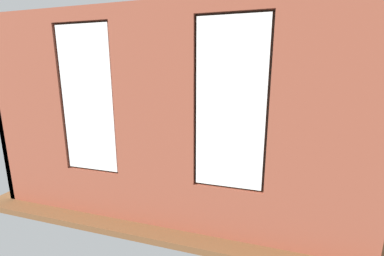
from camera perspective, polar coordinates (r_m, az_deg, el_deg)
name	(u,v)px	position (r m, az deg, el deg)	size (l,w,h in m)	color
ground_plane	(201,167)	(6.40, 1.93, -8.77)	(6.40, 5.83, 0.10)	brown
brick_wall_with_windows	(155,126)	(3.65, -8.27, 0.39)	(5.80, 0.30, 3.16)	brown
white_wall_right	(92,99)	(7.11, -21.34, 6.08)	(0.10, 4.83, 3.16)	silver
couch_by_window	(183,187)	(4.55, -1.99, -12.91)	(1.84, 0.87, 0.80)	black
couch_left	(302,176)	(5.38, 23.19, -9.80)	(0.99, 1.90, 0.80)	black
coffee_table	(187,150)	(6.30, -1.11, -4.97)	(1.58, 0.76, 0.43)	tan
cup_ceramic	(190,148)	(6.13, -0.39, -4.51)	(0.08, 0.08, 0.10)	#33567F
candle_jar	(187,146)	(6.27, -1.12, -4.09)	(0.08, 0.08, 0.11)	#B7333D
table_plant_small	(167,143)	(6.30, -5.56, -3.23)	(0.16, 0.16, 0.26)	brown
remote_silver	(206,148)	(6.29, 3.05, -4.44)	(0.05, 0.17, 0.02)	#B2B2B7
media_console	(107,150)	(7.22, -18.43, -4.57)	(1.01, 0.42, 0.46)	black
tv_flatscreen	(105,128)	(7.08, -18.74, -0.10)	(0.97, 0.20, 0.70)	black
papasan_chair	(190,132)	(7.83, -0.34, -1.00)	(1.06, 1.06, 0.68)	olive
potted_plant_mid_room_small	(225,144)	(6.70, 7.40, -3.60)	(0.40, 0.40, 0.67)	brown
potted_plant_between_couches	(266,179)	(4.27, 16.19, -10.78)	(0.78, 0.72, 1.35)	beige
potted_plant_foreground_right	(150,117)	(8.64, -9.32, 2.54)	(1.12, 1.05, 1.45)	#47423D
potted_plant_by_left_couch	(278,151)	(6.62, 18.59, -4.83)	(0.41, 0.41, 0.56)	brown
potted_plant_near_tv	(100,143)	(6.03, -19.71, -3.06)	(1.18, 1.05, 1.39)	beige
potted_plant_beside_window_right	(72,151)	(5.39, -25.11, -4.62)	(0.97, 1.00, 1.35)	#9E5638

